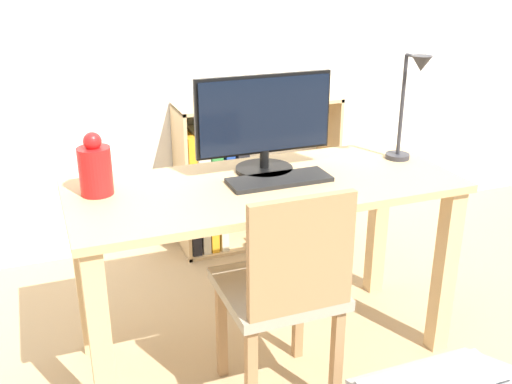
% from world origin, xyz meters
% --- Properties ---
extents(ground_plane, '(10.00, 10.00, 0.00)m').
position_xyz_m(ground_plane, '(0.00, 0.00, 0.00)').
color(ground_plane, tan).
extents(wall_back, '(8.00, 0.05, 2.60)m').
position_xyz_m(wall_back, '(0.00, 1.15, 1.30)').
color(wall_back, silver).
rests_on(wall_back, ground_plane).
extents(desk, '(1.47, 0.61, 0.75)m').
position_xyz_m(desk, '(0.00, 0.00, 0.60)').
color(desk, tan).
rests_on(desk, ground_plane).
extents(monitor, '(0.55, 0.23, 0.38)m').
position_xyz_m(monitor, '(0.04, 0.13, 0.95)').
color(monitor, black).
rests_on(monitor, desk).
extents(keyboard, '(0.39, 0.15, 0.02)m').
position_xyz_m(keyboard, '(0.05, -0.01, 0.75)').
color(keyboard, black).
rests_on(keyboard, desk).
extents(vase, '(0.12, 0.12, 0.23)m').
position_xyz_m(vase, '(-0.60, 0.11, 0.84)').
color(vase, red).
rests_on(vase, desk).
extents(desk_lamp, '(0.10, 0.19, 0.44)m').
position_xyz_m(desk_lamp, '(0.63, 0.01, 1.02)').
color(desk_lamp, '#2D2D33').
rests_on(desk_lamp, desk).
extents(chair, '(0.40, 0.40, 0.86)m').
position_xyz_m(chair, '(-0.06, -0.32, 0.48)').
color(chair, '#9E937F').
rests_on(chair, ground_plane).
extents(bookshelf, '(0.90, 0.28, 0.82)m').
position_xyz_m(bookshelf, '(0.18, 0.98, 0.41)').
color(bookshelf, tan).
rests_on(bookshelf, ground_plane).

